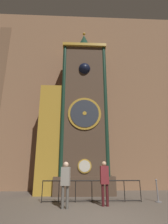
# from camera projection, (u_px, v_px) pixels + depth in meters

# --- Properties ---
(ground_plane) EXTENTS (28.00, 28.00, 0.00)m
(ground_plane) POSITION_uv_depth(u_px,v_px,m) (99.00, 221.00, 5.26)
(ground_plane) COLOR brown
(cathedral_back_wall) EXTENTS (24.00, 0.32, 13.79)m
(cathedral_back_wall) POSITION_uv_depth(u_px,v_px,m) (85.00, 92.00, 13.20)
(cathedral_back_wall) COLOR #936B4C
(cathedral_back_wall) RESTS_ON ground_plane
(clock_tower) EXTENTS (4.43, 1.82, 10.97)m
(clock_tower) POSITION_uv_depth(u_px,v_px,m) (78.00, 117.00, 11.06)
(clock_tower) COLOR brown
(clock_tower) RESTS_ON ground_plane
(railing_fence) EXTENTS (4.51, 0.05, 0.93)m
(railing_fence) POSITION_uv_depth(u_px,v_px,m) (92.00, 190.00, 7.93)
(railing_fence) COLOR black
(railing_fence) RESTS_ON ground_plane
(visitor_near) EXTENTS (0.38, 0.28, 1.73)m
(visitor_near) POSITION_uv_depth(u_px,v_px,m) (65.00, 180.00, 6.93)
(visitor_near) COLOR #58554F
(visitor_near) RESTS_ON ground_plane
(visitor_far) EXTENTS (0.35, 0.24, 1.75)m
(visitor_far) POSITION_uv_depth(u_px,v_px,m) (104.00, 179.00, 7.34)
(visitor_far) COLOR #461518
(visitor_far) RESTS_ON ground_plane
(stanchion_post) EXTENTS (0.28, 0.28, 0.97)m
(stanchion_post) POSITION_uv_depth(u_px,v_px,m) (158.00, 195.00, 7.92)
(stanchion_post) COLOR gray
(stanchion_post) RESTS_ON ground_plane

